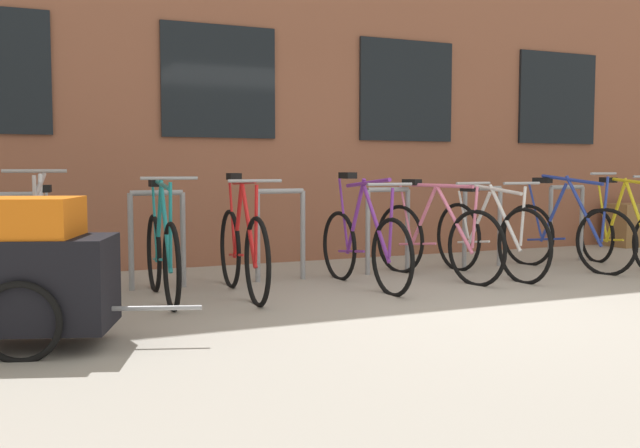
# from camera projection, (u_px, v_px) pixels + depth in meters

# --- Properties ---
(ground_plane) EXTENTS (42.00, 42.00, 0.00)m
(ground_plane) POSITION_uv_depth(u_px,v_px,m) (480.00, 306.00, 5.88)
(ground_plane) COLOR #9E998E
(storefront_building) EXTENTS (28.00, 5.60, 6.80)m
(storefront_building) POSITION_uv_depth(u_px,v_px,m) (242.00, 15.00, 11.06)
(storefront_building) COLOR brown
(storefront_building) RESTS_ON ground
(bike_rack) EXTENTS (6.52, 0.05, 0.90)m
(bike_rack) POSITION_uv_depth(u_px,v_px,m) (336.00, 225.00, 7.42)
(bike_rack) COLOR gray
(bike_rack) RESTS_ON ground
(bicycle_white) EXTENTS (0.44, 1.76, 0.99)m
(bicycle_white) POSITION_uv_depth(u_px,v_px,m) (489.00, 238.00, 7.49)
(bicycle_white) COLOR black
(bicycle_white) RESTS_ON ground
(bicycle_blue) EXTENTS (0.52, 1.66, 1.08)m
(bicycle_blue) POSITION_uv_depth(u_px,v_px,m) (565.00, 234.00, 7.98)
(bicycle_blue) COLOR black
(bicycle_blue) RESTS_ON ground
(bicycle_silver) EXTENTS (0.44, 1.76, 1.11)m
(bicycle_silver) POSITION_uv_depth(u_px,v_px,m) (43.00, 258.00, 5.78)
(bicycle_silver) COLOR black
(bicycle_silver) RESTS_ON ground
(bicycle_purple) EXTENTS (0.44, 1.72, 1.08)m
(bicycle_purple) POSITION_uv_depth(u_px,v_px,m) (364.00, 245.00, 6.82)
(bicycle_purple) COLOR black
(bicycle_purple) RESTS_ON ground
(bicycle_yellow) EXTENTS (0.46, 1.59, 1.04)m
(bicycle_yellow) POSITION_uv_depth(u_px,v_px,m) (623.00, 234.00, 8.15)
(bicycle_yellow) COLOR black
(bicycle_yellow) RESTS_ON ground
(bicycle_red) EXTENTS (0.44, 1.72, 1.07)m
(bicycle_red) POSITION_uv_depth(u_px,v_px,m) (243.00, 249.00, 6.36)
(bicycle_red) COLOR black
(bicycle_red) RESTS_ON ground
(bicycle_pink) EXTENTS (0.50, 1.79, 1.01)m
(bicycle_pink) POSITION_uv_depth(u_px,v_px,m) (436.00, 239.00, 7.34)
(bicycle_pink) COLOR black
(bicycle_pink) RESTS_ON ground
(bicycle_teal) EXTENTS (0.44, 1.68, 1.05)m
(bicycle_teal) POSITION_uv_depth(u_px,v_px,m) (162.00, 253.00, 6.16)
(bicycle_teal) COLOR black
(bicycle_teal) RESTS_ON ground
(bike_trailer) EXTENTS (1.47, 0.87, 0.94)m
(bike_trailer) POSITION_uv_depth(u_px,v_px,m) (33.00, 269.00, 4.48)
(bike_trailer) COLOR black
(bike_trailer) RESTS_ON ground
(planter_box) EXTENTS (0.70, 0.44, 0.60)m
(planter_box) POSITION_uv_depth(u_px,v_px,m) (633.00, 225.00, 10.38)
(planter_box) COLOR olive
(planter_box) RESTS_ON ground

